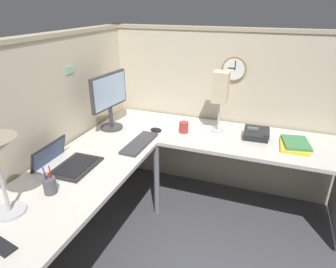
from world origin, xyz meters
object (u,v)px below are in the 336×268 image
Objects in this scene: desk_lamp_paper at (220,89)px; coffee_mug at (184,127)px; keyboard at (140,143)px; office_phone at (257,134)px; pen_cup at (50,185)px; wall_clock at (234,69)px; monitor at (109,97)px; computer_mouse at (156,130)px; book_stack at (295,145)px; laptop at (64,162)px; cell_phone at (2,247)px.

desk_lamp_paper reaches higher than coffee_mug.
keyboard is 2.01× the size of office_phone.
pen_cup is at bearing 165.61° from keyboard.
wall_clock is (0.31, 0.28, 0.46)m from office_phone.
coffee_mug is 0.69m from wall_clock.
monitor reaches higher than computer_mouse.
monitor is 2.78× the size of pen_cup.
office_phone is 0.70× the size of book_stack.
keyboard is 4.48× the size of coffee_mug.
pen_cup reaches higher than keyboard.
monitor reaches higher than laptop.
desk_lamp_paper reaches higher than office_phone.
pen_cup reaches higher than office_phone.
wall_clock reaches higher than desk_lamp_paper.
wall_clock is (0.54, -0.97, 0.21)m from monitor.
desk_lamp_paper is at bearing -42.14° from laptop.
pen_cup is at bearing 149.55° from desk_lamp_paper.
monitor is 1.13m from wall_clock.
pen_cup reaches higher than cell_phone.
wall_clock is at bearing -37.22° from laptop.
laptop is 2.15× the size of pen_cup.
monitor is 2.27× the size of wall_clock.
book_stack is at bearing -102.43° from office_phone.
keyboard is 0.44m from coffee_mug.
desk_lamp_paper reaches higher than keyboard.
computer_mouse is 0.20× the size of desk_lamp_paper.
coffee_mug reaches higher than computer_mouse.
pen_cup is at bearing 21.82° from cell_phone.
monitor is at bearing 9.13° from pen_cup.
computer_mouse is at bearing -4.24° from keyboard.
monitor is 0.70m from coffee_mug.
wall_clock is at bearing -37.00° from keyboard.
book_stack is (0.38, -1.17, 0.01)m from keyboard.
keyboard is 1.23m from book_stack.
coffee_mug is at bearing 116.60° from desk_lamp_paper.
cell_phone is at bearing 165.89° from coffee_mug.
laptop is 0.33m from pen_cup.
laptop reaches higher than keyboard.
monitor is at bearing 99.64° from computer_mouse.
wall_clock reaches higher than pen_cup.
keyboard is at bearing 143.58° from coffee_mug.
keyboard is (0.49, -0.35, -0.01)m from laptop.
office_phone is at bearing -78.94° from computer_mouse.
wall_clock reaches higher than keyboard.
monitor is 1.58m from book_stack.
wall_clock is (0.47, -0.57, 0.48)m from computer_mouse.
book_stack reaches higher than cell_phone.
cell_phone is at bearing 148.85° from office_phone.
computer_mouse is (0.28, -0.03, 0.01)m from keyboard.
pen_cup is 0.82× the size of wall_clock.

